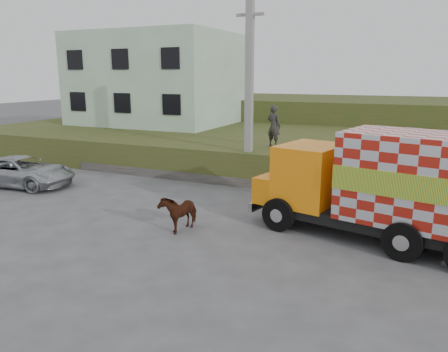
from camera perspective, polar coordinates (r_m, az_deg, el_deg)
The scene contains 10 objects.
ground at distance 15.11m, azimuth 0.34°, elevation -5.40°, with size 120.00×120.00×0.00m, color #474749.
embankment at distance 24.16m, azimuth 10.05°, elevation 3.27°, with size 40.00×12.00×1.50m, color #2E4717.
embankment_far at distance 35.72m, azimuth 14.97°, elevation 7.38°, with size 40.00×12.00×3.00m, color #2E4717.
retaining_strip at distance 19.53m, azimuth -0.01°, elevation -0.50°, with size 16.00×0.50×0.40m, color #595651.
building at distance 31.05m, azimuth -8.69°, elevation 12.42°, with size 10.00×8.00×6.00m, color #B3D2B4.
utility_pole at distance 18.97m, azimuth 3.30°, elevation 10.91°, with size 1.20×0.30×8.00m.
cargo_truck at distance 13.39m, azimuth 20.73°, elevation -1.23°, with size 7.63×3.88×3.26m.
cow at distance 13.86m, azimuth -5.90°, elevation -4.63°, with size 0.64×1.40×1.18m, color black.
suv at distance 21.10m, azimuth -24.91°, elevation 0.54°, with size 2.16×4.68×1.30m, color #B2B9BD.
pedestrian at distance 20.48m, azimuth 6.52°, elevation 6.52°, with size 0.71×0.47×1.95m, color #2F2C29.
Camera 1 is at (5.82, -13.09, 4.80)m, focal length 35.00 mm.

